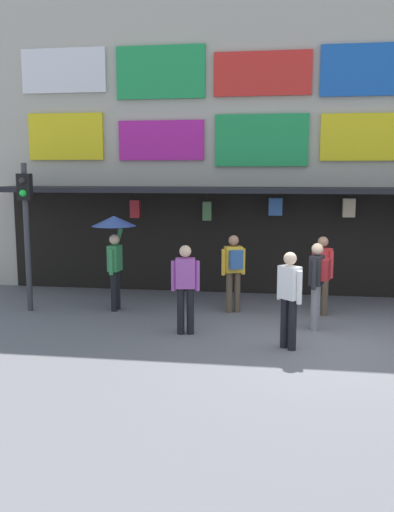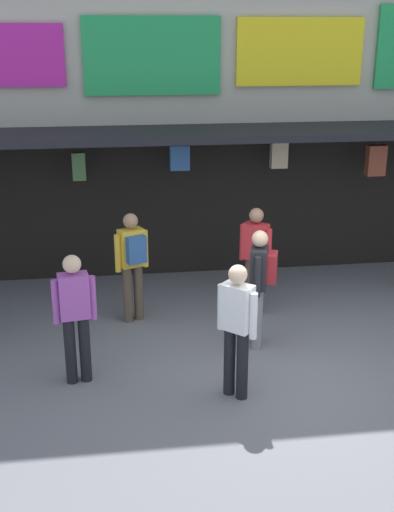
{
  "view_description": "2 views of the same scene",
  "coord_description": "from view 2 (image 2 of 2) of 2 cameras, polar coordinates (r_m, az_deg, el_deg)",
  "views": [
    {
      "loc": [
        -0.87,
        -9.31,
        2.98
      ],
      "look_at": [
        -2.43,
        1.45,
        1.31
      ],
      "focal_mm": 37.67,
      "sensor_mm": 36.0,
      "label": 1
    },
    {
      "loc": [
        -1.97,
        -7.06,
        4.22
      ],
      "look_at": [
        -0.81,
        1.6,
        1.14
      ],
      "focal_mm": 45.76,
      "sensor_mm": 36.0,
      "label": 2
    }
  ],
  "objects": [
    {
      "name": "pedestrian_in_purple",
      "position": [
        8.07,
        -10.61,
        -4.85
      ],
      "size": [
        0.52,
        0.27,
        1.68
      ],
      "color": "black",
      "rests_on": "ground"
    },
    {
      "name": "pedestrian_in_yellow",
      "position": [
        9.93,
        5.1,
        0.11
      ],
      "size": [
        0.43,
        0.4,
        1.68
      ],
      "color": "brown",
      "rests_on": "ground"
    },
    {
      "name": "pedestrian_in_green",
      "position": [
        9.63,
        -5.66,
        -0.31
      ],
      "size": [
        0.5,
        0.45,
        1.68
      ],
      "color": "brown",
      "rests_on": "ground"
    },
    {
      "name": "ground_plane",
      "position": [
        8.46,
        7.02,
        -10.65
      ],
      "size": [
        80.0,
        80.0,
        0.0
      ],
      "primitive_type": "plane",
      "color": "slate"
    },
    {
      "name": "shopfront",
      "position": [
        11.8,
        2.11,
        18.17
      ],
      "size": [
        18.0,
        2.6,
        8.0
      ],
      "color": "#B2AD9E",
      "rests_on": "ground"
    },
    {
      "name": "pedestrian_in_white",
      "position": [
        8.85,
        5.56,
        -2.11
      ],
      "size": [
        0.43,
        0.51,
        1.68
      ],
      "color": "gray",
      "rests_on": "ground"
    },
    {
      "name": "pedestrian_in_red",
      "position": [
        7.64,
        3.49,
        -5.97
      ],
      "size": [
        0.41,
        0.41,
        1.68
      ],
      "color": "black",
      "rests_on": "ground"
    }
  ]
}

